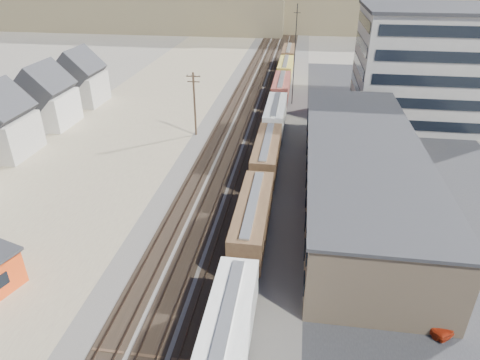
# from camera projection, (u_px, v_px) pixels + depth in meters

# --- Properties ---
(ballast_bed) EXTENTS (18.00, 200.00, 0.06)m
(ballast_bed) POSITION_uv_depth(u_px,v_px,m) (255.00, 120.00, 74.15)
(ballast_bed) COLOR #4C4742
(ballast_bed) RESTS_ON ground
(dirt_yard) EXTENTS (24.00, 180.00, 0.03)m
(dirt_yard) POSITION_uv_depth(u_px,v_px,m) (123.00, 136.00, 67.99)
(dirt_yard) COLOR #86745C
(dirt_yard) RESTS_ON ground
(asphalt_lot) EXTENTS (26.00, 120.00, 0.04)m
(asphalt_lot) POSITION_uv_depth(u_px,v_px,m) (402.00, 166.00, 58.24)
(asphalt_lot) COLOR #232326
(asphalt_lot) RESTS_ON ground
(rail_tracks) EXTENTS (11.40, 200.00, 0.24)m
(rail_tracks) POSITION_uv_depth(u_px,v_px,m) (252.00, 120.00, 74.18)
(rail_tracks) COLOR black
(rail_tracks) RESTS_ON ground
(freight_train) EXTENTS (3.00, 119.74, 4.46)m
(freight_train) POSITION_uv_depth(u_px,v_px,m) (271.00, 133.00, 61.67)
(freight_train) COLOR black
(freight_train) RESTS_ON ground
(warehouse) EXTENTS (12.40, 40.40, 7.25)m
(warehouse) POSITION_uv_depth(u_px,v_px,m) (361.00, 172.00, 48.70)
(warehouse) COLOR tan
(warehouse) RESTS_ON ground
(office_tower) EXTENTS (22.60, 18.60, 18.45)m
(office_tower) POSITION_uv_depth(u_px,v_px,m) (427.00, 66.00, 70.54)
(office_tower) COLOR #9E998E
(office_tower) RESTS_ON ground
(utility_pole_north) EXTENTS (2.20, 0.32, 10.00)m
(utility_pole_north) POSITION_uv_depth(u_px,v_px,m) (195.00, 103.00, 65.77)
(utility_pole_north) COLOR #382619
(utility_pole_north) RESTS_ON ground
(radio_mast) EXTENTS (1.20, 0.16, 18.00)m
(radio_mast) POSITION_uv_depth(u_px,v_px,m) (295.00, 56.00, 77.83)
(radio_mast) COLOR black
(radio_mast) RESTS_ON ground
(parked_car_red) EXTENTS (3.96, 4.30, 1.43)m
(parked_car_red) POSITION_uv_depth(u_px,v_px,m) (427.00, 318.00, 33.16)
(parked_car_red) COLOR #A92A0F
(parked_car_red) RESTS_ON ground
(parked_car_blue) EXTENTS (4.15, 6.36, 1.63)m
(parked_car_blue) POSITION_uv_depth(u_px,v_px,m) (395.00, 153.00, 60.20)
(parked_car_blue) COLOR navy
(parked_car_blue) RESTS_ON ground
(parked_car_far) EXTENTS (2.94, 4.53, 1.44)m
(parked_car_far) POSITION_uv_depth(u_px,v_px,m) (409.00, 123.00, 71.14)
(parked_car_far) COLOR silver
(parked_car_far) RESTS_ON ground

